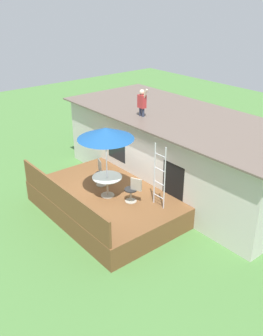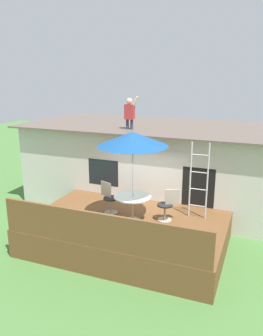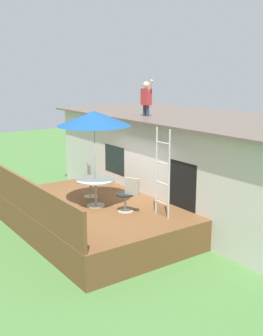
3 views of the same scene
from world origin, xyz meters
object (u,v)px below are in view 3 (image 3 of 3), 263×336
Objects in this scene: step_ladder at (163,173)px; person_figure at (146,96)px; patio_table at (95,185)px; patio_umbrella at (94,118)px; patio_chair_right at (128,195)px; patio_chair_left at (90,181)px.

step_ladder is 1.98× the size of person_figure.
patio_table is at bearing -150.01° from step_ladder.
patio_umbrella reaches higher than patio_table.
person_figure is at bearing 150.07° from step_ladder.
patio_chair_right is (-0.74, -0.52, -0.64)m from step_ladder.
patio_chair_right is (1.97, -2.08, -2.31)m from person_figure.
patio_chair_left is (-2.50, -0.61, -0.64)m from step_ladder.
patio_umbrella is at bearing -66.62° from person_figure.
patio_chair_right is (0.89, 0.42, -0.13)m from patio_table.
patio_umbrella is at bearing -150.01° from step_ladder.
person_figure reaches higher than patio_table.
person_figure is at bearing 113.38° from patio_umbrella.
patio_table is at bearing -66.62° from person_figure.
step_ladder is at bearing -170.01° from patio_chair_right.
patio_table is at bearing 0.00° from patio_chair_right.
patio_chair_right is (0.89, 0.42, -1.89)m from patio_umbrella.
patio_table is 0.95m from patio_chair_left.
patio_chair_right is at bearing 25.20° from patio_table.
patio_table is 0.94× the size of person_figure.
step_ladder is 3.54m from person_figure.
patio_table is 0.47× the size of step_ladder.
person_figure is 3.17m from patio_chair_left.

